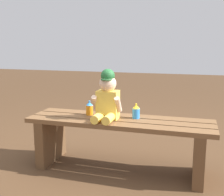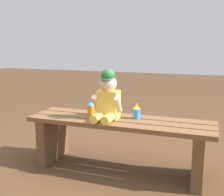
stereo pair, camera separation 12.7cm
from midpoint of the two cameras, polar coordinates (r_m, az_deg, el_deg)
The scene contains 5 objects.
ground_plane at distance 2.41m, azimuth -0.10°, elevation -14.29°, with size 16.00×16.00×0.00m, color #4C331E.
park_bench at distance 2.30m, azimuth -0.10°, elevation -7.67°, with size 1.50×0.41×0.43m.
child_figure at distance 2.23m, azimuth -2.62°, elevation 0.08°, with size 0.23×0.27×0.40m.
sippy_cup_left at distance 2.40m, azimuth -6.14°, elevation -2.08°, with size 0.06×0.06×0.12m.
sippy_cup_right at distance 2.28m, azimuth 3.33°, elevation -2.75°, with size 0.06×0.06×0.12m.
Camera 1 is at (0.57, -2.11, 1.02)m, focal length 44.84 mm.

